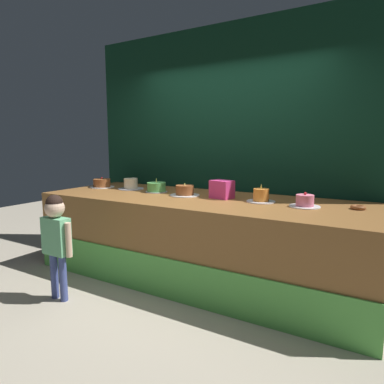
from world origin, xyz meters
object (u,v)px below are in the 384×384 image
at_px(child_figure, 56,233).
at_px(donut, 358,207).
at_px(cake_left, 131,185).
at_px(cake_right, 261,196).
at_px(cake_center_left, 156,187).
at_px(cake_far_right, 305,202).
at_px(cake_far_left, 102,184).
at_px(pink_box, 222,189).
at_px(cake_center_right, 185,191).

relative_size(child_figure, donut, 7.75).
bearing_deg(cake_left, cake_right, -2.15).
relative_size(cake_left, cake_center_left, 1.23).
xyz_separation_m(child_figure, cake_far_right, (2.00, 1.22, 0.29)).
bearing_deg(child_figure, cake_far_right, 31.34).
bearing_deg(cake_far_left, donut, 1.55).
height_order(pink_box, cake_center_left, pink_box).
bearing_deg(cake_center_left, cake_far_left, -178.25).
bearing_deg(cake_center_left, cake_right, -0.92).
height_order(cake_center_left, cake_right, cake_right).
xyz_separation_m(cake_far_left, cake_left, (0.45, 0.07, 0.01)).
xyz_separation_m(child_figure, cake_center_left, (0.22, 1.29, 0.30)).
bearing_deg(cake_center_right, pink_box, 6.24).
bearing_deg(pink_box, cake_right, -1.12).
distance_m(cake_right, cake_far_right, 0.45).
xyz_separation_m(cake_center_left, cake_far_right, (1.78, -0.07, -0.01)).
bearing_deg(donut, cake_center_left, -178.53).
xyz_separation_m(pink_box, cake_far_right, (0.89, -0.06, -0.05)).
xyz_separation_m(cake_left, cake_right, (1.78, -0.07, -0.00)).
height_order(cake_center_right, cake_far_right, cake_center_right).
bearing_deg(cake_right, child_figure, -140.83).
bearing_deg(child_figure, cake_center_left, 80.16).
bearing_deg(cake_left, cake_center_right, -6.84).
bearing_deg(cake_right, cake_center_left, 179.08).
distance_m(child_figure, cake_left, 1.39).
distance_m(cake_center_left, cake_right, 1.34).
bearing_deg(cake_far_left, cake_far_right, -0.94).
bearing_deg(cake_right, cake_center_right, -177.43).
bearing_deg(pink_box, child_figure, -131.06).
distance_m(pink_box, donut, 1.34).
xyz_separation_m(child_figure, cake_left, (-0.22, 1.34, 0.30)).
relative_size(pink_box, cake_center_right, 0.67).
distance_m(pink_box, cake_left, 1.34).
distance_m(cake_far_left, cake_right, 2.23).
xyz_separation_m(child_figure, pink_box, (1.11, 1.28, 0.34)).
bearing_deg(cake_left, donut, 0.25).
height_order(cake_left, cake_center_left, cake_center_left).
distance_m(pink_box, cake_far_right, 0.89).
bearing_deg(child_figure, cake_left, 99.39).
distance_m(child_figure, donut, 2.81).
distance_m(donut, cake_center_left, 2.23).
height_order(cake_left, cake_far_right, cake_far_right).
xyz_separation_m(child_figure, donut, (2.45, 1.35, 0.26)).
distance_m(pink_box, cake_far_left, 1.78).
height_order(cake_far_left, cake_far_right, cake_far_right).
bearing_deg(cake_far_left, pink_box, 0.47).
height_order(cake_far_left, cake_right, cake_right).
bearing_deg(donut, cake_far_right, -163.92).
distance_m(pink_box, cake_center_left, 0.89).
height_order(donut, cake_left, cake_left).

